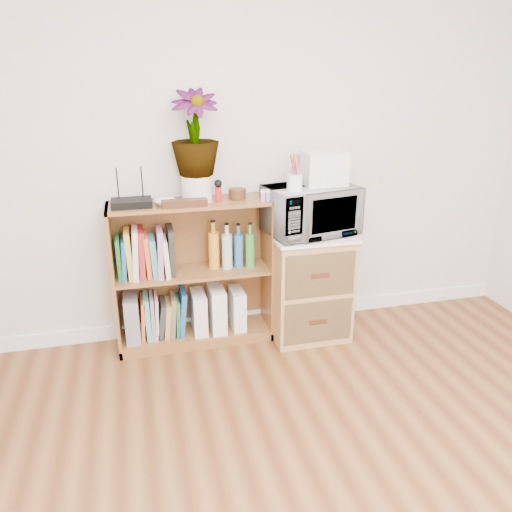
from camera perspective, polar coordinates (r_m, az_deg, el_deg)
name	(u,v)px	position (r m, az deg, el deg)	size (l,w,h in m)	color
skirting_board	(242,317)	(3.58, -1.56, -7.02)	(4.00, 0.02, 0.10)	white
bookshelf	(193,274)	(3.22, -7.17, -2.08)	(1.00, 0.30, 0.95)	brown
wicker_unit	(307,285)	(3.36, 5.88, -3.33)	(0.50, 0.45, 0.70)	#9E7542
microwave	(311,210)	(3.18, 6.28, 5.24)	(0.55, 0.37, 0.30)	silver
pen_cup	(295,183)	(3.00, 4.43, 8.36)	(0.09, 0.09, 0.10)	white
small_appliance	(324,168)	(3.20, 7.73, 9.96)	(0.26, 0.22, 0.21)	white
router	(132,203)	(3.03, -14.03, 5.91)	(0.23, 0.16, 0.04)	black
white_bowl	(165,202)	(3.03, -10.35, 6.07)	(0.13, 0.13, 0.03)	silver
plant_pot	(197,188)	(3.08, -6.75, 7.71)	(0.19, 0.19, 0.16)	silver
potted_plant	(195,133)	(3.02, -7.01, 13.80)	(0.28, 0.28, 0.50)	#2F7531
trinket_box	(185,203)	(2.97, -8.17, 6.01)	(0.27, 0.07, 0.04)	#3B1D10
kokeshi_doll	(218,195)	(3.04, -4.32, 7.02)	(0.04, 0.04, 0.09)	red
wooden_bowl	(237,194)	(3.12, -2.15, 7.12)	(0.11, 0.11, 0.06)	#3C2310
paint_jars	(268,196)	(3.06, 1.40, 6.82)	(0.11, 0.04, 0.06)	pink
file_box	(132,317)	(3.31, -13.99, -6.78)	(0.09, 0.24, 0.30)	gray
magazine_holder_left	(199,312)	(3.33, -6.55, -6.36)	(0.09, 0.22, 0.28)	silver
magazine_holder_mid	(217,308)	(3.34, -4.49, -5.97)	(0.09, 0.24, 0.30)	white
magazine_holder_right	(237,308)	(3.36, -2.18, -5.97)	(0.09, 0.22, 0.27)	white
cookbooks	(146,254)	(3.15, -12.49, 0.24)	(0.35, 0.20, 0.31)	#1D6C28
liquor_bottles	(230,246)	(3.19, -2.98, 1.16)	(0.29, 0.07, 0.31)	orange
lower_books	(163,316)	(3.32, -10.59, -6.72)	(0.30, 0.19, 0.30)	#EB4F29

